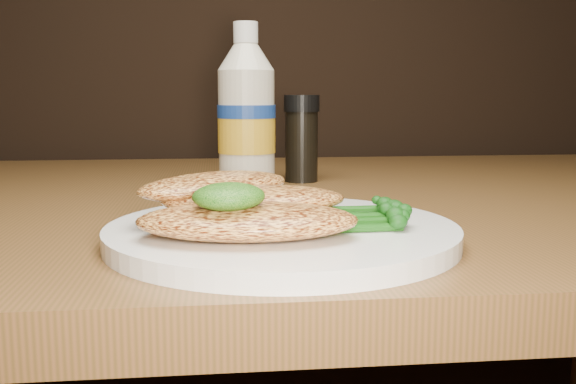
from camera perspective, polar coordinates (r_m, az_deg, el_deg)
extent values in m
cylinder|color=white|center=(0.51, -0.52, -3.64)|extent=(0.27, 0.27, 0.01)
ellipsoid|color=#F9AC4F|center=(0.46, -3.56, -2.53)|extent=(0.16, 0.09, 0.03)
ellipsoid|color=#F9AC4F|center=(0.50, -3.01, -0.68)|extent=(0.14, 0.07, 0.02)
ellipsoid|color=#F9AC4F|center=(0.52, -6.37, 0.56)|extent=(0.15, 0.14, 0.02)
ellipsoid|color=#083608|center=(0.44, -5.21, -0.39)|extent=(0.06, 0.06, 0.02)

